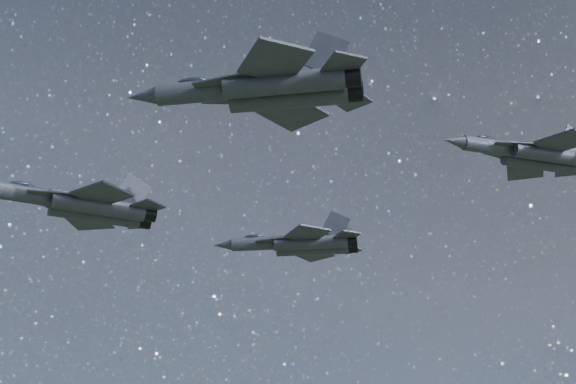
{
  "coord_description": "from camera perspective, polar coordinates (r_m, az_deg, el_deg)",
  "views": [
    {
      "loc": [
        -4.45,
        -66.02,
        115.2
      ],
      "look_at": [
        -3.15,
        3.5,
        146.16
      ],
      "focal_mm": 50.0,
      "sensor_mm": 36.0,
      "label": 1
    }
  ],
  "objects": [
    {
      "name": "jet_left",
      "position": [
        95.87,
        0.84,
        -3.7
      ],
      "size": [
        18.29,
        12.74,
        4.6
      ],
      "rotation": [
        0.0,
        0.0,
        -0.13
      ],
      "color": "#2D3039"
    },
    {
      "name": "jet_lead",
      "position": [
        75.26,
        -14.44,
        -0.91
      ],
      "size": [
        17.32,
        11.45,
        4.42
      ],
      "rotation": [
        0.0,
        0.0,
        0.38
      ],
      "color": "#2D3039"
    },
    {
      "name": "jet_right",
      "position": [
        63.66,
        -1.51,
        7.36
      ],
      "size": [
        20.08,
        13.85,
        5.04
      ],
      "rotation": [
        0.0,
        0.0,
        -0.18
      ],
      "color": "#2D3039"
    },
    {
      "name": "jet_slot",
      "position": [
        78.6,
        17.01,
        2.56
      ],
      "size": [
        15.96,
        10.81,
        4.01
      ],
      "rotation": [
        0.0,
        0.0,
        0.27
      ],
      "color": "#2D3039"
    }
  ]
}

